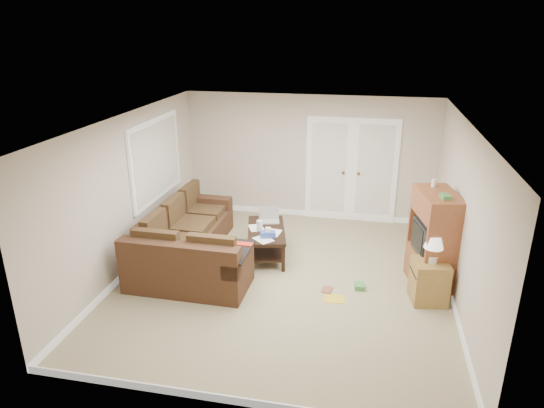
% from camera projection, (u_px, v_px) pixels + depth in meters
% --- Properties ---
extents(floor, '(5.50, 5.50, 0.00)m').
position_uv_depth(floor, '(284.00, 279.00, 7.62)').
color(floor, tan).
rests_on(floor, ground).
extents(ceiling, '(5.00, 5.50, 0.02)m').
position_uv_depth(ceiling, '(286.00, 121.00, 6.75)').
color(ceiling, white).
rests_on(ceiling, wall_back).
extents(wall_left, '(0.02, 5.50, 2.50)m').
position_uv_depth(wall_left, '(129.00, 193.00, 7.65)').
color(wall_left, beige).
rests_on(wall_left, floor).
extents(wall_right, '(0.02, 5.50, 2.50)m').
position_uv_depth(wall_right, '(462.00, 217.00, 6.71)').
color(wall_right, beige).
rests_on(wall_right, floor).
extents(wall_back, '(5.00, 0.02, 2.50)m').
position_uv_depth(wall_back, '(309.00, 158.00, 9.71)').
color(wall_back, beige).
rests_on(wall_back, floor).
extents(wall_front, '(5.00, 0.02, 2.50)m').
position_uv_depth(wall_front, '(234.00, 303.00, 4.66)').
color(wall_front, beige).
rests_on(wall_front, floor).
extents(baseboards, '(5.00, 5.50, 0.10)m').
position_uv_depth(baseboards, '(284.00, 276.00, 7.60)').
color(baseboards, white).
rests_on(baseboards, floor).
extents(french_doors, '(1.80, 0.05, 2.13)m').
position_uv_depth(french_doors, '(351.00, 171.00, 9.59)').
color(french_doors, white).
rests_on(french_doors, floor).
extents(window_left, '(0.05, 1.92, 1.42)m').
position_uv_depth(window_left, '(156.00, 159.00, 8.46)').
color(window_left, white).
rests_on(window_left, wall_left).
extents(sectional_sofa, '(1.87, 2.81, 0.86)m').
position_uv_depth(sectional_sofa, '(188.00, 246.00, 7.95)').
color(sectional_sofa, '#462B1B').
rests_on(sectional_sofa, floor).
extents(coffee_table, '(0.88, 1.34, 0.84)m').
position_uv_depth(coffee_table, '(266.00, 241.00, 8.31)').
color(coffee_table, black).
rests_on(coffee_table, floor).
extents(tv_armoire, '(0.70, 1.03, 1.62)m').
position_uv_depth(tv_armoire, '(433.00, 240.00, 7.17)').
color(tv_armoire, brown).
rests_on(tv_armoire, floor).
extents(side_cabinet, '(0.55, 0.55, 1.01)m').
position_uv_depth(side_cabinet, '(430.00, 278.00, 6.91)').
color(side_cabinet, olive).
rests_on(side_cabinet, floor).
extents(space_heater, '(0.15, 0.13, 0.31)m').
position_uv_depth(space_heater, '(415.00, 227.00, 9.15)').
color(space_heater, white).
rests_on(space_heater, floor).
extents(floor_magazine, '(0.32, 0.26, 0.01)m').
position_uv_depth(floor_magazine, '(334.00, 299.00, 7.06)').
color(floor_magazine, gold).
rests_on(floor_magazine, floor).
extents(floor_greenbox, '(0.16, 0.20, 0.08)m').
position_uv_depth(floor_greenbox, '(359.00, 286.00, 7.34)').
color(floor_greenbox, '#3D873E').
rests_on(floor_greenbox, floor).
extents(floor_book, '(0.18, 0.22, 0.02)m').
position_uv_depth(floor_book, '(322.00, 289.00, 7.32)').
color(floor_book, brown).
rests_on(floor_book, floor).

